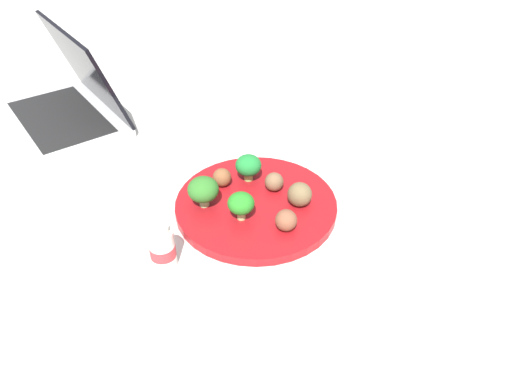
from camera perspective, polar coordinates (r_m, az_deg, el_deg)
ground_plane at (r=0.80m, az=0.00°, el=-2.04°), size 4.00×4.00×0.00m
plate at (r=0.80m, az=0.00°, el=-1.60°), size 0.28×0.28×0.02m
broccoli_floret_front_left at (r=0.83m, az=-0.96°, el=3.29°), size 0.05×0.05×0.05m
broccoli_floret_far_rim at (r=0.77m, az=-6.59°, el=0.27°), size 0.05×0.05×0.05m
broccoli_floret_mid_left at (r=0.74m, az=-1.88°, el=-1.48°), size 0.04×0.04×0.05m
meatball_mid_right at (r=0.82m, az=-4.26°, el=1.82°), size 0.03×0.03×0.03m
meatball_center at (r=0.81m, az=2.27°, el=1.28°), size 0.03×0.03×0.03m
meatball_back_left at (r=0.73m, az=3.93°, el=-3.46°), size 0.04×0.04×0.04m
meatball_front_right at (r=0.78m, az=5.46°, el=-0.30°), size 0.04×0.04×0.04m
napkin at (r=0.93m, az=13.92°, el=2.99°), size 0.18×0.14×0.01m
fork at (r=0.94m, az=13.62°, el=3.93°), size 0.12×0.02×0.01m
knife at (r=0.92m, az=14.98°, el=2.82°), size 0.15×0.02×0.01m
yogurt_bottle at (r=0.69m, az=-11.59°, el=-6.85°), size 0.04×0.04×0.08m
laptop at (r=1.13m, az=-22.41°, el=10.00°), size 0.24×0.33×0.21m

